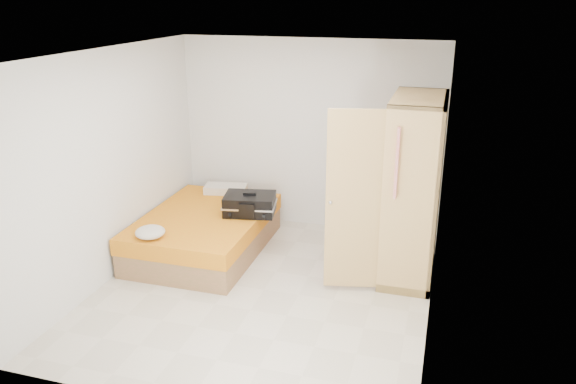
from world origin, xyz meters
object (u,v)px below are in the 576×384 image
(wardrobe, at_px, (408,194))
(round_cushion, at_px, (150,232))
(bed, at_px, (205,233))
(suitcase, at_px, (250,204))
(person, at_px, (350,192))

(wardrobe, bearing_deg, round_cushion, -161.92)
(bed, height_order, round_cushion, round_cushion)
(bed, relative_size, round_cushion, 5.93)
(wardrobe, xyz_separation_m, suitcase, (-1.96, 0.10, -0.37))
(wardrobe, relative_size, round_cushion, 6.17)
(wardrobe, relative_size, suitcase, 2.91)
(wardrobe, height_order, suitcase, wardrobe)
(suitcase, height_order, round_cushion, suitcase)
(suitcase, bearing_deg, bed, -170.51)
(person, relative_size, suitcase, 2.64)
(suitcase, bearing_deg, wardrobe, -13.76)
(wardrobe, relative_size, person, 1.11)
(bed, relative_size, suitcase, 2.80)
(bed, relative_size, person, 1.06)
(bed, height_order, suitcase, suitcase)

